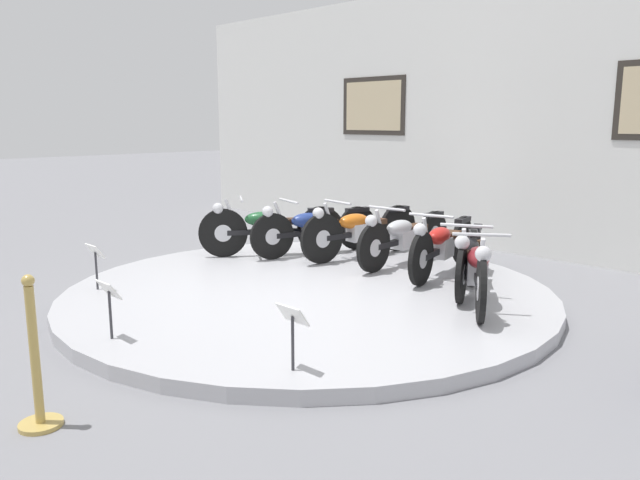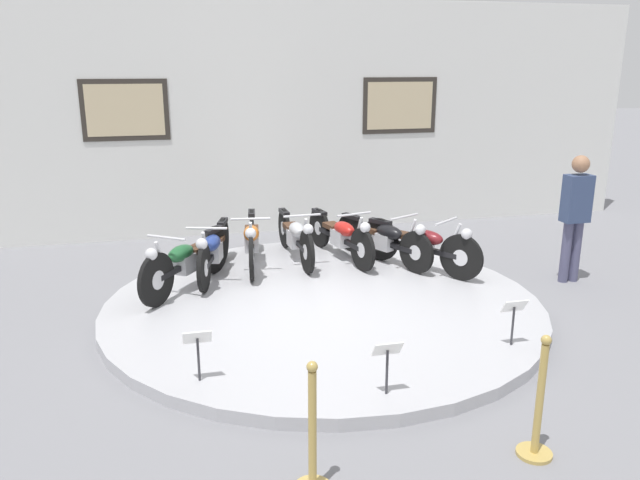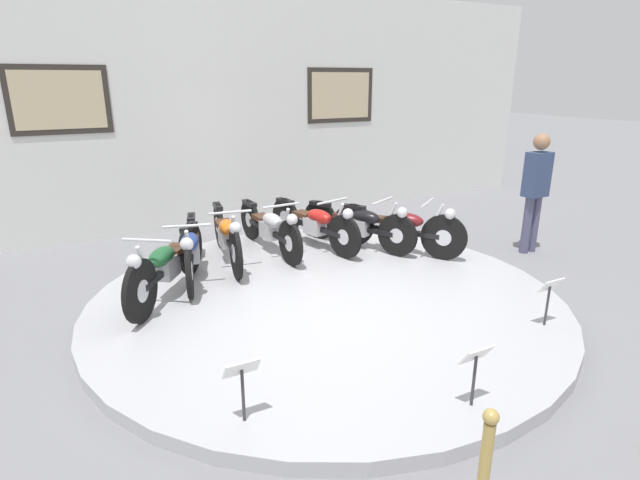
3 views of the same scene
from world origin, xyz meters
name	(u,v)px [view 2 (image 2 of 3)]	position (x,y,z in m)	size (l,w,h in m)	color
ground_plane	(323,310)	(0.00, 0.00, 0.00)	(60.00, 60.00, 0.00)	slate
display_platform	(323,305)	(0.00, 0.00, 0.07)	(5.37, 5.37, 0.13)	#ADADB2
back_wall	(269,119)	(0.00, 3.99, 2.02)	(14.00, 0.22, 4.04)	silver
motorcycle_green	(186,260)	(-1.62, 0.81, 0.53)	(1.21, 1.68, 0.81)	black
motorcycle_blue	(214,249)	(-1.23, 1.28, 0.51)	(0.67, 1.92, 0.79)	black
motorcycle_orange	(252,239)	(-0.67, 1.60, 0.53)	(0.54, 2.00, 0.81)	black
motorcycle_silver	(296,235)	(0.00, 1.70, 0.51)	(0.54, 1.97, 0.78)	black
motorcycle_red	(341,235)	(0.67, 1.59, 0.51)	(0.61, 1.93, 0.78)	black
motorcycle_black	(384,238)	(1.24, 1.28, 0.50)	(0.89, 1.79, 0.78)	black
motorcycle_maroon	(421,244)	(1.62, 0.81, 0.52)	(1.18, 1.66, 0.80)	black
info_placard_front_left	(198,344)	(-1.60, -1.70, 0.50)	(0.26, 0.11, 0.51)	#333338
info_placard_front_centre	(387,356)	(0.00, -2.34, 0.50)	(0.26, 0.11, 0.51)	#333338
info_placard_front_right	(514,312)	(1.60, -1.70, 0.50)	(0.26, 0.11, 0.51)	#333338
visitor_standing	(575,211)	(3.62, 0.23, 1.02)	(0.36, 0.23, 1.78)	#4C4C6B
stanchion_post_left_of_entry	(313,449)	(-0.89, -3.29, 0.34)	(0.28, 0.28, 1.02)	tan
stanchion_post_right_of_entry	(538,416)	(0.89, -3.29, 0.34)	(0.28, 0.28, 1.02)	tan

